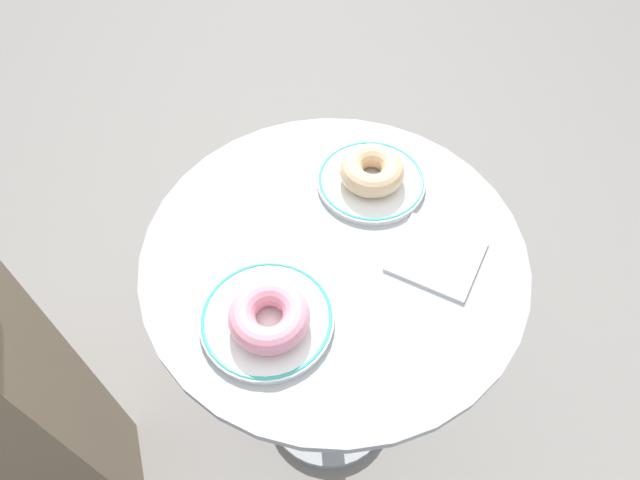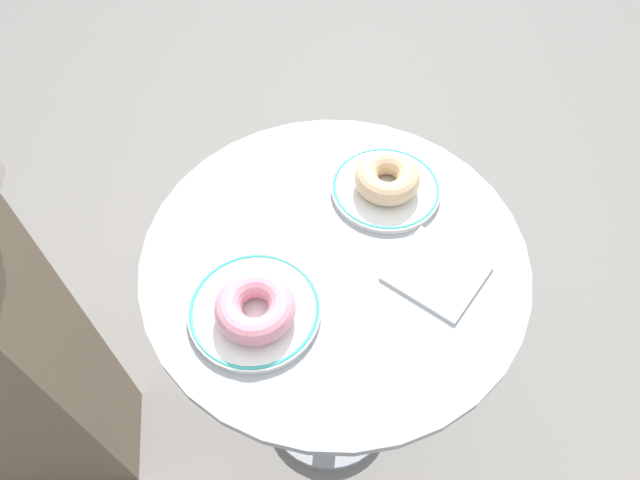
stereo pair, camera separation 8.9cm
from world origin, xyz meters
TOP-DOWN VIEW (x-y plane):
  - ground_plane at (0.00, 0.00)m, footprint 7.00×7.00m
  - cafe_table at (0.00, 0.00)m, footprint 0.63×0.63m
  - plate_left at (-0.16, 0.02)m, footprint 0.20×0.20m
  - plate_right at (0.16, 0.02)m, footprint 0.19×0.19m
  - donut_pink_frosted at (-0.17, 0.01)m, footprint 0.15×0.15m
  - donut_glazed at (0.16, 0.02)m, footprint 0.16×0.16m
  - paper_napkin at (0.08, -0.15)m, footprint 0.14×0.14m

SIDE VIEW (x-z plane):
  - ground_plane at x=0.00m, z-range -0.02..0.00m
  - cafe_table at x=0.00m, z-range 0.14..0.87m
  - paper_napkin at x=0.08m, z-range 0.73..0.74m
  - plate_right at x=0.16m, z-range 0.73..0.74m
  - plate_left at x=-0.16m, z-range 0.73..0.74m
  - donut_pink_frosted at x=-0.17m, z-range 0.74..0.79m
  - donut_glazed at x=0.16m, z-range 0.74..0.79m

